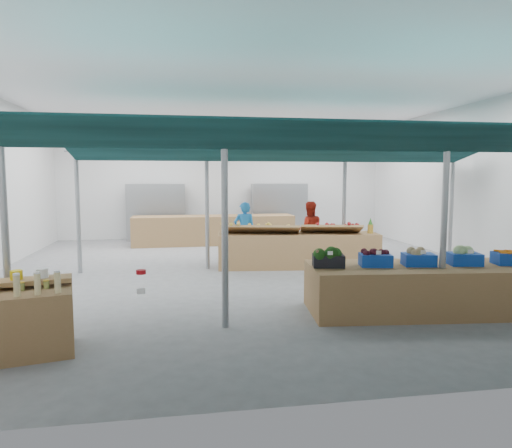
% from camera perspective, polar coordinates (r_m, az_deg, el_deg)
% --- Properties ---
extents(floor, '(13.00, 13.00, 0.00)m').
position_cam_1_polar(floor, '(10.98, -0.65, -5.92)').
color(floor, slate).
rests_on(floor, ground).
extents(hall, '(13.00, 13.00, 13.00)m').
position_cam_1_polar(hall, '(12.18, -1.71, 7.74)').
color(hall, silver).
rests_on(hall, ground).
extents(pole_grid, '(10.00, 4.60, 3.00)m').
position_cam_1_polar(pole_grid, '(9.20, 5.63, 3.18)').
color(pole_grid, gray).
rests_on(pole_grid, floor).
extents(awnings, '(9.50, 7.08, 0.30)m').
position_cam_1_polar(awnings, '(9.21, 5.69, 9.21)').
color(awnings, black).
rests_on(awnings, pole_grid).
extents(back_shelving_left, '(2.00, 0.50, 2.00)m').
position_cam_1_polar(back_shelving_left, '(16.69, -12.36, 1.41)').
color(back_shelving_left, '#B23F33').
rests_on(back_shelving_left, floor).
extents(back_shelving_right, '(2.00, 0.50, 2.00)m').
position_cam_1_polar(back_shelving_right, '(17.06, 2.91, 1.62)').
color(back_shelving_right, '#B23F33').
rests_on(back_shelving_right, floor).
extents(veg_counter, '(4.13, 1.73, 0.78)m').
position_cam_1_polar(veg_counter, '(8.19, 20.98, -7.54)').
color(veg_counter, olive).
rests_on(veg_counter, floor).
extents(fruit_counter, '(4.05, 1.37, 0.85)m').
position_cam_1_polar(fruit_counter, '(11.49, 5.28, -3.27)').
color(fruit_counter, olive).
rests_on(fruit_counter, floor).
extents(far_counter, '(5.39, 1.15, 0.97)m').
position_cam_1_polar(far_counter, '(15.46, -5.29, -0.74)').
color(far_counter, olive).
rests_on(far_counter, floor).
extents(crate_stack, '(0.53, 0.40, 0.58)m').
position_cam_1_polar(crate_stack, '(8.63, 22.81, -7.61)').
color(crate_stack, '#0F3BA4').
rests_on(crate_stack, floor).
extents(vendor_left, '(0.62, 0.44, 1.59)m').
position_cam_1_polar(vendor_left, '(12.27, -1.44, -0.93)').
color(vendor_left, blue).
rests_on(vendor_left, floor).
extents(vendor_right, '(0.83, 0.68, 1.59)m').
position_cam_1_polar(vendor_right, '(12.65, 6.67, -0.77)').
color(vendor_right, '#A92214').
rests_on(vendor_right, floor).
extents(crate_broccoli, '(0.56, 0.45, 0.35)m').
position_cam_1_polar(crate_broccoli, '(7.52, 9.03, -4.10)').
color(crate_broccoli, black).
rests_on(crate_broccoli, veg_counter).
extents(crate_beets, '(0.56, 0.45, 0.29)m').
position_cam_1_polar(crate_beets, '(7.74, 14.70, -4.14)').
color(crate_beets, '#0F3BA4').
rests_on(crate_beets, veg_counter).
extents(crate_celeriac, '(0.56, 0.45, 0.31)m').
position_cam_1_polar(crate_celeriac, '(7.99, 19.66, -3.89)').
color(crate_celeriac, '#0F3BA4').
rests_on(crate_celeriac, veg_counter).
extents(crate_cabbage, '(0.56, 0.45, 0.35)m').
position_cam_1_polar(crate_cabbage, '(8.33, 24.62, -3.60)').
color(crate_cabbage, '#0F3BA4').
rests_on(crate_cabbage, veg_counter).
extents(crate_carrots, '(0.56, 0.45, 0.29)m').
position_cam_1_polar(crate_carrots, '(8.74, 29.13, -3.71)').
color(crate_carrots, '#0F3BA4').
rests_on(crate_carrots, veg_counter).
extents(sparrow, '(0.12, 0.09, 0.11)m').
position_cam_1_polar(sparrow, '(7.34, 7.94, -3.63)').
color(sparrow, brown).
rests_on(sparrow, crate_broccoli).
extents(pole_ribbon, '(0.12, 0.12, 0.28)m').
position_cam_1_polar(pole_ribbon, '(5.65, -14.18, -6.05)').
color(pole_ribbon, '#AD0B12').
rests_on(pole_ribbon, pole_grid).
extents(apple_heap_yellow, '(2.01, 1.10, 0.27)m').
position_cam_1_polar(apple_heap_yellow, '(11.21, 0.60, -0.42)').
color(apple_heap_yellow, '#997247').
rests_on(apple_heap_yellow, fruit_counter).
extents(apple_heap_red, '(1.62, 1.01, 0.27)m').
position_cam_1_polar(apple_heap_red, '(11.46, 9.36, -0.36)').
color(apple_heap_red, '#997247').
rests_on(apple_heap_red, fruit_counter).
extents(pineapple, '(0.14, 0.14, 0.39)m').
position_cam_1_polar(pineapple, '(11.72, 14.11, -0.25)').
color(pineapple, '#8C6019').
rests_on(pineapple, fruit_counter).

